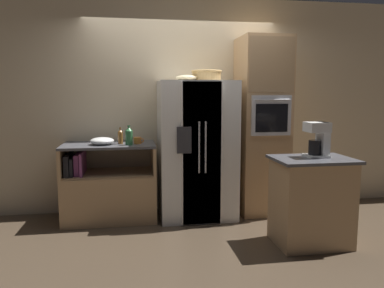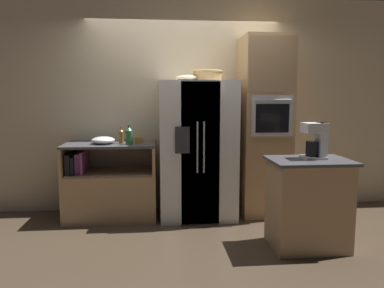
# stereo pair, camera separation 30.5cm
# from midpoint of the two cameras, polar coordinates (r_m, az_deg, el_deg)

# --- Properties ---
(ground_plane) EXTENTS (20.00, 20.00, 0.00)m
(ground_plane) POSITION_cam_midpoint_polar(r_m,az_deg,el_deg) (4.86, 0.88, -10.94)
(ground_plane) COLOR #4C3D2D
(wall_back) EXTENTS (12.00, 0.06, 2.80)m
(wall_back) POSITION_cam_midpoint_polar(r_m,az_deg,el_deg) (5.03, 0.39, 5.94)
(wall_back) COLOR beige
(wall_back) RESTS_ON ground_plane
(counter_left) EXTENTS (1.11, 0.67, 0.94)m
(counter_left) POSITION_cam_midpoint_polar(r_m,az_deg,el_deg) (4.81, -10.59, -6.86)
(counter_left) COLOR tan
(counter_left) RESTS_ON ground_plane
(refrigerator) EXTENTS (0.94, 0.78, 1.71)m
(refrigerator) POSITION_cam_midpoint_polar(r_m,az_deg,el_deg) (4.69, 2.64, -0.89)
(refrigerator) COLOR white
(refrigerator) RESTS_ON ground_plane
(wall_oven) EXTENTS (0.60, 0.69, 2.26)m
(wall_oven) POSITION_cam_midpoint_polar(r_m,az_deg,el_deg) (4.91, 12.66, 2.63)
(wall_oven) COLOR tan
(wall_oven) RESTS_ON ground_plane
(island_counter) EXTENTS (0.79, 0.59, 0.90)m
(island_counter) POSITION_cam_midpoint_polar(r_m,az_deg,el_deg) (4.03, 19.37, -8.54)
(island_counter) COLOR tan
(island_counter) RESTS_ON ground_plane
(wicker_basket) EXTENTS (0.38, 0.38, 0.13)m
(wicker_basket) POSITION_cam_midpoint_polar(r_m,az_deg,el_deg) (4.68, 4.24, 10.43)
(wicker_basket) COLOR tan
(wicker_basket) RESTS_ON refrigerator
(fruit_bowl) EXTENTS (0.26, 0.26, 0.07)m
(fruit_bowl) POSITION_cam_midpoint_polar(r_m,az_deg,el_deg) (4.58, 1.15, 10.05)
(fruit_bowl) COLOR beige
(fruit_bowl) RESTS_ON refrigerator
(bottle_tall) EXTENTS (0.09, 0.09, 0.23)m
(bottle_tall) POSITION_cam_midpoint_polar(r_m,az_deg,el_deg) (4.54, -7.67, 1.32)
(bottle_tall) COLOR #33723F
(bottle_tall) RESTS_ON counter_left
(bottle_short) EXTENTS (0.06, 0.06, 0.20)m
(bottle_short) POSITION_cam_midpoint_polar(r_m,az_deg,el_deg) (4.66, -8.90, 1.22)
(bottle_short) COLOR brown
(bottle_short) RESTS_ON counter_left
(mug) EXTENTS (0.13, 0.09, 0.08)m
(mug) POSITION_cam_midpoint_polar(r_m,az_deg,el_deg) (4.63, -6.33, 0.61)
(mug) COLOR orange
(mug) RESTS_ON counter_left
(mixing_bowl) EXTENTS (0.29, 0.29, 0.09)m
(mixing_bowl) POSITION_cam_midpoint_polar(r_m,az_deg,el_deg) (4.64, -11.58, 0.56)
(mixing_bowl) COLOR white
(mixing_bowl) RESTS_ON counter_left
(coffee_maker) EXTENTS (0.22, 0.21, 0.36)m
(coffee_maker) POSITION_cam_midpoint_polar(r_m,az_deg,el_deg) (3.98, 20.51, 0.71)
(coffee_maker) COLOR white
(coffee_maker) RESTS_ON island_counter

